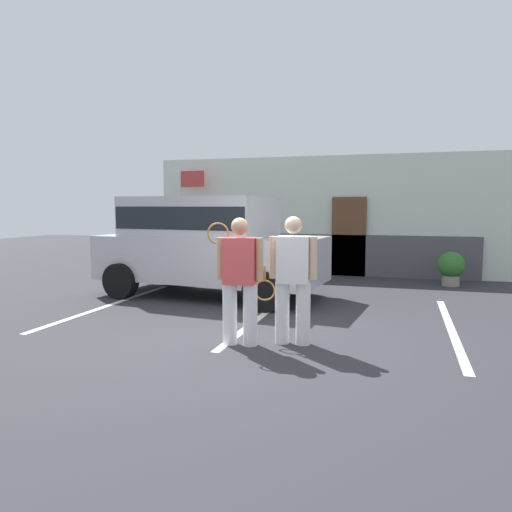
% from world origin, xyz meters
% --- Properties ---
extents(ground_plane, '(40.00, 40.00, 0.00)m').
position_xyz_m(ground_plane, '(0.00, 0.00, 0.00)').
color(ground_plane, '#2D2D33').
extents(parking_stripe_0, '(0.12, 4.40, 0.01)m').
position_xyz_m(parking_stripe_0, '(-3.17, 1.50, 0.00)').
color(parking_stripe_0, silver).
rests_on(parking_stripe_0, ground_plane).
extents(parking_stripe_1, '(0.12, 4.40, 0.01)m').
position_xyz_m(parking_stripe_1, '(-0.17, 1.50, 0.00)').
color(parking_stripe_1, silver).
rests_on(parking_stripe_1, ground_plane).
extents(parking_stripe_2, '(0.12, 4.40, 0.01)m').
position_xyz_m(parking_stripe_2, '(2.82, 1.50, 0.00)').
color(parking_stripe_2, silver).
rests_on(parking_stripe_2, ground_plane).
extents(house_frontage, '(9.52, 0.40, 3.21)m').
position_xyz_m(house_frontage, '(0.01, 6.91, 1.51)').
color(house_frontage, silver).
rests_on(house_frontage, ground_plane).
extents(parked_suv, '(4.78, 2.55, 2.05)m').
position_xyz_m(parked_suv, '(-1.80, 2.93, 1.15)').
color(parked_suv, '#B7B7BC').
rests_on(parked_suv, ground_plane).
extents(tennis_player_man, '(0.77, 0.30, 1.71)m').
position_xyz_m(tennis_player_man, '(0.02, -0.26, 0.89)').
color(tennis_player_man, white).
rests_on(tennis_player_man, ground_plane).
extents(tennis_player_woman, '(0.90, 0.30, 1.72)m').
position_xyz_m(tennis_player_woman, '(0.68, -0.01, 0.89)').
color(tennis_player_woman, white).
rests_on(tennis_player_woman, ground_plane).
extents(potted_plant_by_porch, '(0.61, 0.61, 0.80)m').
position_xyz_m(potted_plant_by_porch, '(3.19, 5.75, 0.45)').
color(potted_plant_by_porch, gray).
rests_on(potted_plant_by_porch, ground_plane).
extents(flag_pole, '(0.80, 0.11, 2.90)m').
position_xyz_m(flag_pole, '(-3.87, 6.41, 2.02)').
color(flag_pole, silver).
rests_on(flag_pole, ground_plane).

